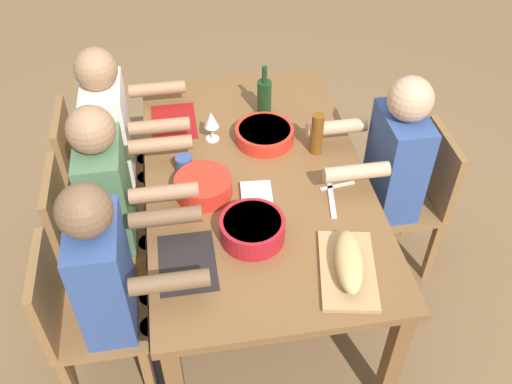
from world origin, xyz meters
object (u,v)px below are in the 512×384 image
Objects in this scene: serving_bowl_greens at (252,228)px; serving_bowl_salad at (265,134)px; chair_near_right at (80,315)px; wine_bottle at (264,97)px; chair_near_left at (91,168)px; diner_far_center at (388,167)px; diner_near_right at (115,279)px; serving_bowl_pasta at (203,185)px; beer_bottle at (317,134)px; diner_near_left at (118,134)px; dining_table at (256,187)px; cutting_board at (347,270)px; diner_near_center at (117,197)px; bread_loaf at (349,261)px; chair_near_center at (86,233)px; cup_near_center at (184,165)px; napkin_stack at (256,193)px; chair_far_center at (415,195)px; wine_glass at (211,121)px.

serving_bowl_greens reaches higher than serving_bowl_salad.
wine_bottle is (-0.97, 0.97, 0.37)m from chair_near_right.
diner_far_center is at bearing 72.04° from chair_near_left.
diner_near_right is (0.97, 0.18, 0.21)m from chair_near_left.
serving_bowl_pasta is 0.49m from serving_bowl_salad.
wine_bottle is at bearing -151.13° from beer_bottle.
serving_bowl_salad is (-0.26, -0.57, 0.09)m from diner_far_center.
beer_bottle is (0.36, 0.98, 0.15)m from diner_near_left.
serving_bowl_salad is at bearing 161.55° from dining_table.
diner_far_center is at bearing 148.30° from cutting_board.
diner_near_center reaches higher than dining_table.
wine_bottle is (-1.12, -0.14, 0.04)m from bread_loaf.
chair_near_center is at bearing -90.00° from diner_far_center.
diner_far_center is 0.75m from cutting_board.
cup_near_center is at bearing -151.81° from serving_bowl_greens.
diner_far_center is 3.75× the size of bread_loaf.
cup_near_center is (0.17, -0.42, -0.00)m from serving_bowl_salad.
chair_near_left is 2.86× the size of serving_bowl_salad.
napkin_stack is (0.22, 0.31, -0.03)m from cup_near_center.
chair_near_center is at bearing -98.69° from serving_bowl_pasta.
chair_far_center is 10.11× the size of cup_near_center.
diner_near_right reaches higher than cutting_board.
chair_near_left is 0.97m from chair_near_right.
cup_near_center is at bearing -124.91° from napkin_stack.
chair_far_center is at bearing 137.80° from bread_loaf.
cutting_board is at bearing -31.70° from diner_far_center.
cutting_board is 1.25× the size of bread_loaf.
serving_bowl_greens reaches higher than serving_bowl_pasta.
diner_near_left is 1.06m from serving_bowl_greens.
serving_bowl_salad is 0.93× the size of bread_loaf.
chair_near_center is at bearing -80.87° from cup_near_center.
cup_near_center is (-0.47, -0.25, -0.02)m from serving_bowl_greens.
wine_glass is 0.29m from cup_near_center.
cup_near_center is (0.23, -0.16, -0.07)m from wine_glass.
wine_bottle reaches higher than serving_bowl_greens.
chair_far_center is at bearing 107.96° from diner_near_right.
chair_far_center is at bearing 90.00° from dining_table.
serving_bowl_salad is at bearing 134.91° from diner_near_right.
dining_table is at bearing 90.00° from chair_near_center.
serving_bowl_salad is at bearing -168.42° from cutting_board.
serving_bowl_salad is 0.24m from wine_bottle.
serving_bowl_salad is 2.13× the size of napkin_stack.
dining_table is at bearing -18.45° from serving_bowl_salad.
diner_near_center is at bearing 90.00° from chair_near_center.
dining_table is 1.48× the size of diner_far_center.
cup_near_center is (-0.08, -0.99, 0.08)m from diner_far_center.
diner_near_center is at bearing -75.92° from cup_near_center.
serving_bowl_greens is at bearing 30.54° from serving_bowl_pasta.
serving_bowl_greens is (0.39, -0.92, 0.31)m from chair_far_center.
wine_bottle is (-0.58, 0.38, 0.05)m from serving_bowl_pasta.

